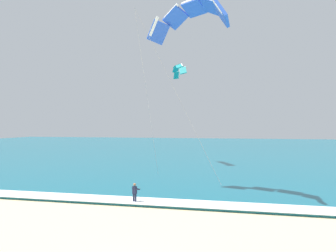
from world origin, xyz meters
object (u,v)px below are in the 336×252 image
at_px(kite_primary, 190,15).
at_px(kite_distant, 179,69).
at_px(surfboard, 135,204).
at_px(kitesurfer, 135,193).

height_order(kite_primary, kite_distant, kite_primary).
bearing_deg(kite_distant, kite_primary, -76.76).
bearing_deg(surfboard, kite_distant, 92.60).
distance_m(kite_primary, kite_distant, 20.93).
distance_m(surfboard, kite_distant, 30.12).
distance_m(surfboard, kite_primary, 17.88).
bearing_deg(surfboard, kite_primary, 57.23).
distance_m(kitesurfer, kite_distant, 29.65).
xyz_separation_m(surfboard, kite_distant, (-1.18, 25.94, 15.27)).
height_order(surfboard, kite_distant, kite_distant).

